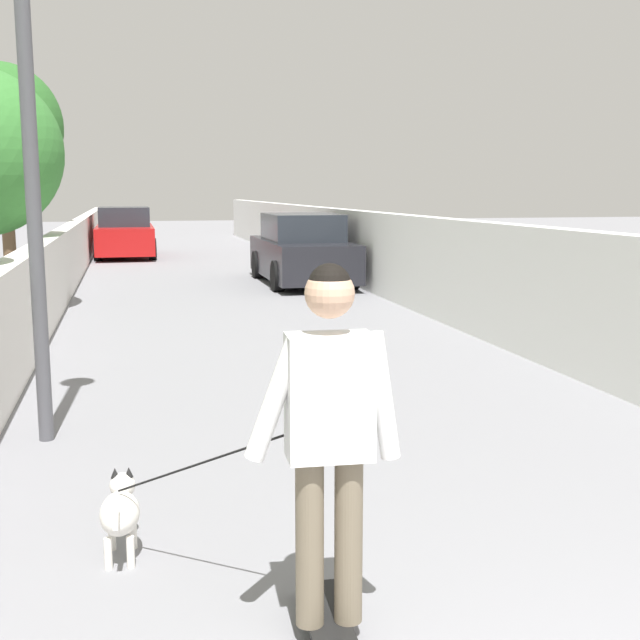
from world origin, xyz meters
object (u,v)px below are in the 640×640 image
(dog, at_px, (121,510))
(skateboard, at_px, (329,625))
(tree_left_distant, at_px, (2,127))
(car_near, at_px, (302,251))
(car_far, at_px, (125,234))
(lamp_post, at_px, (26,67))
(person_skateboarder, at_px, (329,418))

(dog, bearing_deg, skateboard, -139.50)
(dog, bearing_deg, tree_left_distant, 9.63)
(tree_left_distant, xyz_separation_m, car_near, (-2.75, -6.48, -2.77))
(skateboard, xyz_separation_m, car_far, (22.35, 0.97, 0.65))
(dog, height_order, car_far, car_far)
(tree_left_distant, distance_m, car_far, 6.76)
(lamp_post, relative_size, car_far, 1.01)
(lamp_post, distance_m, car_far, 19.04)
(car_near, bearing_deg, lamp_post, 157.18)
(car_far, bearing_deg, dog, -179.92)
(lamp_post, height_order, dog, lamp_post)
(car_near, xyz_separation_m, car_far, (8.32, 3.85, 0.00))
(lamp_post, relative_size, dog, 3.15)
(car_far, bearing_deg, tree_left_distant, 154.75)
(tree_left_distant, relative_size, dog, 3.54)
(dog, relative_size, car_far, 0.32)
(tree_left_distant, height_order, car_far, tree_left_distant)
(skateboard, xyz_separation_m, car_near, (14.02, -2.88, 0.65))
(person_skateboarder, distance_m, car_far, 22.37)
(car_near, bearing_deg, skateboard, 168.39)
(lamp_post, bearing_deg, car_far, -1.82)
(dog, bearing_deg, person_skateboarder, -139.50)
(person_skateboarder, relative_size, car_near, 0.40)
(dog, bearing_deg, lamp_post, 14.98)
(car_far, bearing_deg, lamp_post, 178.18)
(person_skateboarder, xyz_separation_m, dog, (1.10, 0.94, -0.78))
(skateboard, xyz_separation_m, person_skateboarder, (-0.00, -0.00, 0.99))
(dog, xyz_separation_m, car_far, (21.25, 0.03, 0.44))
(car_near, bearing_deg, person_skateboarder, 168.39)
(tree_left_distant, height_order, skateboard, tree_left_distant)
(tree_left_distant, relative_size, lamp_post, 1.13)
(lamp_post, bearing_deg, car_near, -22.82)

